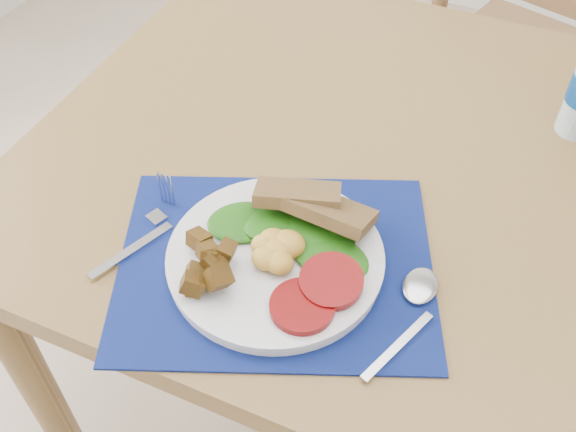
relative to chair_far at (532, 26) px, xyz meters
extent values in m
cube|color=brown|center=(0.04, -0.74, 0.15)|extent=(1.40, 0.90, 0.04)
cylinder|color=brown|center=(-0.60, -1.13, -0.23)|extent=(0.06, 0.06, 0.71)
cylinder|color=brown|center=(-0.60, -0.35, -0.23)|extent=(0.06, 0.06, 0.71)
cube|color=brown|center=(0.02, 0.07, -0.14)|extent=(0.53, 0.52, 0.04)
cylinder|color=brown|center=(-0.11, 0.29, -0.37)|extent=(0.04, 0.04, 0.42)
cylinder|color=brown|center=(0.15, -0.15, -0.37)|extent=(0.04, 0.04, 0.42)
cylinder|color=brown|center=(-0.21, -0.05, -0.37)|extent=(0.04, 0.04, 0.42)
cube|color=black|center=(-0.20, -1.00, 0.17)|extent=(0.49, 0.44, 0.00)
cylinder|color=silver|center=(-0.20, -1.00, 0.18)|extent=(0.27, 0.27, 0.02)
ellipsoid|color=gold|center=(-0.19, -1.00, 0.20)|extent=(0.07, 0.06, 0.03)
cylinder|color=#890804|center=(-0.12, -1.04, 0.19)|extent=(0.08, 0.08, 0.01)
ellipsoid|color=#123A07|center=(-0.19, -0.96, 0.20)|extent=(0.15, 0.09, 0.01)
cube|color=olive|center=(-0.18, -0.92, 0.22)|extent=(0.12, 0.08, 0.04)
cube|color=#B2B5BA|center=(-0.38, -1.05, 0.17)|extent=(0.06, 0.12, 0.00)
cube|color=#B2B5BA|center=(-0.38, -0.97, 0.17)|extent=(0.05, 0.07, 0.00)
cube|color=#B2B5BA|center=(-0.02, -1.05, 0.17)|extent=(0.06, 0.12, 0.00)
ellipsoid|color=#B2B5BA|center=(-0.02, -0.96, 0.17)|extent=(0.04, 0.06, 0.01)
camera|label=1|loc=(0.03, -1.48, 0.85)|focal=42.00mm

